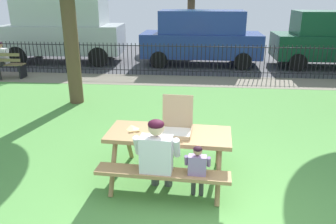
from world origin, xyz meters
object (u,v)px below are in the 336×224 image
Objects in this scene: adult_at_table at (158,155)px; child_at_table at (197,168)px; person_on_park_bench at (0,58)px; parked_car_left at (201,37)px; pizza_box_open at (176,123)px; picnic_table_foreground at (169,143)px; park_bench_left at (0,65)px; pizza_slice_on_table at (133,129)px; parked_car_far_left at (64,30)px.

child_at_table is (0.53, -0.05, -0.14)m from adult_at_table.
parked_car_left is (6.66, 2.83, 0.44)m from person_on_park_bench.
pizza_box_open is 0.43× the size of person_on_park_bench.
picnic_table_foreground is 1.16× the size of park_bench_left.
person_on_park_bench is at bearing -156.98° from parked_car_left.
park_bench_left is at bearing -152.17° from person_on_park_bench.
person_on_park_bench is at bearing 133.56° from adult_at_table.
pizza_slice_on_table is 0.25× the size of adult_at_table.
child_at_table is 10.85m from parked_car_far_left.
parked_car_far_left is at bearing 120.68° from child_at_table.
picnic_table_foreground is 2.18× the size of child_at_table.
parked_car_left is (5.54, -0.00, -0.21)m from parked_car_far_left.
person_on_park_bench is at bearing 135.71° from child_at_table.
parked_car_far_left reaches higher than adult_at_table.
pizza_box_open is 8.64m from park_bench_left.
pizza_slice_on_table is 0.34× the size of child_at_table.
picnic_table_foreground is 3.67× the size of pizza_box_open.
pizza_box_open is 0.11× the size of parked_car_far_left.
child_at_table reaches higher than park_bench_left.
pizza_slice_on_table is (-0.65, -0.01, -0.11)m from pizza_box_open.
parked_car_left reaches higher than adult_at_table.
person_on_park_bench is at bearing 27.83° from park_bench_left.
pizza_slice_on_table is at bearing 147.98° from child_at_table.
picnic_table_foreground is 1.57× the size of person_on_park_bench.
adult_at_table is 0.55m from child_at_table.
adult_at_table is (-0.21, -0.56, -0.23)m from pizza_box_open.
pizza_box_open is at bearing 69.66° from adult_at_table.
parked_car_left is (0.99, 8.70, 0.32)m from pizza_slice_on_table.
pizza_slice_on_table is (-0.54, 0.06, 0.18)m from picnic_table_foreground.
parked_car_far_left is (-5.52, 9.30, 0.79)m from child_at_table.
person_on_park_bench is (-6.64, 6.47, 0.14)m from child_at_table.
adult_at_table is 0.26× the size of parked_car_left.
pizza_box_open is 0.11× the size of parked_car_left.
adult_at_table is 8.87m from park_bench_left.
park_bench_left is 0.35× the size of parked_car_left.
parked_car_far_left reaches higher than pizza_slice_on_table.
adult_at_table reaches higher than picnic_table_foreground.
picnic_table_foreground is at bearing 127.94° from child_at_table.
pizza_box_open is 1.73× the size of pizza_slice_on_table.
parked_car_left reaches higher than picnic_table_foreground.
parked_car_left is at bearing 87.04° from picnic_table_foreground.
pizza_slice_on_table is 8.76m from parked_car_left.
parked_car_left is at bearing 23.02° from person_on_park_bench.
pizza_slice_on_table is 8.18m from park_bench_left.
child_at_table is at bearing -44.05° from park_bench_left.
child_at_table is at bearing -59.32° from parked_car_far_left.
parked_car_far_left reaches higher than person_on_park_bench.
parked_car_far_left is 5.55m from parked_car_left.
pizza_box_open is 10.13m from parked_car_far_left.
picnic_table_foreground is at bearing -92.96° from parked_car_left.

